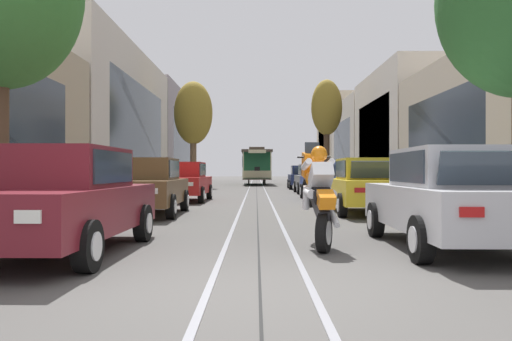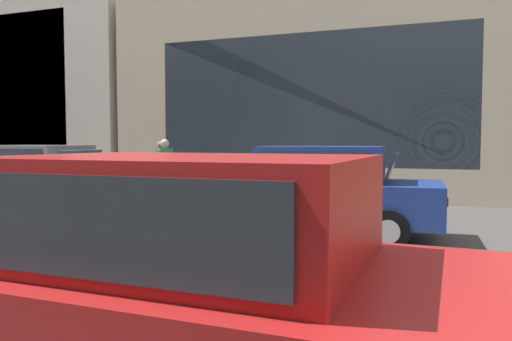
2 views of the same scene
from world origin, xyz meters
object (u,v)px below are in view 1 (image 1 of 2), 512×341
Objects in this scene: parked_car_grey_fourth_right at (311,179)px; pedestrian_on_left_pavement at (390,176)px; parked_car_red_mid_left at (182,181)px; parked_car_yellow_second_right at (363,186)px; pedestrian_crossing_far at (139,174)px; parked_car_maroon_near_left at (59,200)px; motorcycle_with_rider at (315,191)px; parked_car_blue_mid_right at (326,181)px; street_tree_kerb_left_second at (191,114)px; street_tree_kerb_right_second at (324,110)px; pedestrian_on_right_pavement at (364,176)px; parked_car_brown_second_left at (145,186)px; cable_car_trolley at (254,166)px; parked_car_navy_fifth_right at (300,177)px; parked_car_silver_near_right at (448,198)px.

pedestrian_on_left_pavement reaches higher than parked_car_grey_fourth_right.
parked_car_red_mid_left and parked_car_yellow_second_right have the same top height.
parked_car_maroon_near_left is at bearing -79.57° from pedestrian_crossing_far.
motorcycle_with_rider reaches higher than parked_car_red_mid_left.
parked_car_yellow_second_right is 13.04m from parked_car_grey_fourth_right.
parked_car_yellow_second_right is 0.99× the size of parked_car_blue_mid_right.
street_tree_kerb_left_second is 9.86m from street_tree_kerb_right_second.
parked_car_red_mid_left is 12.83m from motorcycle_with_rider.
pedestrian_on_right_pavement is at bearing 75.08° from motorcycle_with_rider.
parked_car_red_mid_left is (0.13, 6.24, 0.00)m from parked_car_brown_second_left.
street_tree_kerb_right_second is 10.96m from cable_car_trolley.
parked_car_blue_mid_right is 1.01× the size of parked_car_navy_fifth_right.
parked_car_grey_fourth_right is 13.20m from street_tree_kerb_left_second.
motorcycle_with_rider is at bearing -88.55° from cable_car_trolley.
parked_car_grey_fourth_right is at bearing 143.40° from pedestrian_on_right_pavement.
pedestrian_crossing_far is (-2.93, -3.94, -4.46)m from street_tree_kerb_left_second.
parked_car_yellow_second_right is 0.55× the size of street_tree_kerb_right_second.
parked_car_red_mid_left is at bearing -116.36° from street_tree_kerb_right_second.
cable_car_trolley reaches higher than parked_car_grey_fourth_right.
parked_car_silver_near_right is at bearing -94.21° from street_tree_kerb_right_second.
parked_car_red_mid_left is 12.10m from pedestrian_on_left_pavement.
street_tree_kerb_left_second reaches higher than parked_car_navy_fifth_right.
parked_car_grey_fourth_right is 3.15m from pedestrian_on_right_pavement.
parked_car_navy_fifth_right is 0.56× the size of street_tree_kerb_left_second.
parked_car_blue_mid_right is 13.17m from motorcycle_with_rider.
parked_car_maroon_near_left is 12.81m from parked_car_red_mid_left.
parked_car_maroon_near_left is 38.05m from cable_car_trolley.
parked_car_yellow_second_right is 24.38m from street_tree_kerb_left_second.
parked_car_navy_fifth_right is 10.79m from pedestrian_crossing_far.
parked_car_red_mid_left and parked_car_grey_fourth_right have the same top height.
parked_car_silver_near_right is 2.09m from motorcycle_with_rider.
street_tree_kerb_left_second is at bearing 115.63° from parked_car_blue_mid_right.
parked_car_red_mid_left is 25.31m from cable_car_trolley.
parked_car_grey_fourth_right is at bearing 88.98° from parked_car_blue_mid_right.
parked_car_brown_second_left is at bearing -91.21° from parked_car_red_mid_left.
parked_car_blue_mid_right is at bearing -126.81° from pedestrian_on_left_pavement.
pedestrian_on_left_pavement is 0.96× the size of pedestrian_crossing_far.
parked_car_yellow_second_right is 0.48× the size of cable_car_trolley.
parked_car_maroon_near_left is 1.00× the size of parked_car_brown_second_left.
street_tree_kerb_left_second is at bearing 93.46° from parked_car_maroon_near_left.
parked_car_maroon_near_left is 26.12m from pedestrian_crossing_far.
cable_car_trolley reaches higher than parked_car_silver_near_right.
parked_car_yellow_second_right is at bearing -102.62° from pedestrian_on_right_pavement.
pedestrian_on_left_pavement is 16.21m from pedestrian_crossing_far.
motorcycle_with_rider is at bearing -108.79° from parked_car_yellow_second_right.
street_tree_kerb_left_second reaches higher than parked_car_yellow_second_right.
parked_car_yellow_second_right is 2.33× the size of motorcycle_with_rider.
parked_car_red_mid_left is 8.41m from parked_car_yellow_second_right.
cable_car_trolley is 5.48× the size of pedestrian_on_left_pavement.
parked_car_silver_near_right is 1.00× the size of parked_car_grey_fourth_right.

